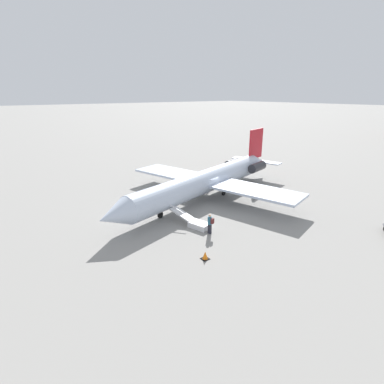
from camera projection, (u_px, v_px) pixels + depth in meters
The scene contains 5 objects.
ground_plane at pixel (204, 198), 33.45m from camera, with size 600.00×600.00×0.00m, color gray.
airplane_main at pixel (209, 180), 33.48m from camera, with size 27.48×21.08×6.59m.
boarding_stairs at pixel (196, 223), 26.26m from camera, with size 1.96×4.14×1.66m.
passenger at pixel (210, 223), 24.76m from camera, with size 0.40×0.56×1.74m.
traffic_cone_near_stairs at pixel (205, 256), 21.16m from camera, with size 0.54×0.54×0.59m.
Camera 1 is at (20.38, 24.07, 11.23)m, focal length 28.00 mm.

